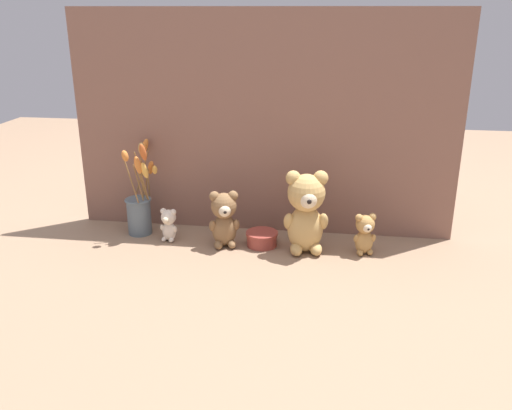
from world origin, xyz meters
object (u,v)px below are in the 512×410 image
object	(u,v)px
flower_vase	(140,206)
decorative_tin_tall	(262,239)
teddy_bear_small	(365,233)
teddy_bear_tiny	(169,224)
teddy_bear_medium	(224,218)
teddy_bear_large	(306,210)

from	to	relation	value
flower_vase	decorative_tin_tall	distance (m)	0.44
teddy_bear_small	teddy_bear_tiny	xyz separation A→B (m)	(-0.65, 0.01, -0.01)
teddy_bear_small	flower_vase	bearing A→B (deg)	175.54
teddy_bear_tiny	flower_vase	size ratio (longest dim) A/B	0.34
teddy_bear_medium	decorative_tin_tall	size ratio (longest dim) A/B	1.79
teddy_bear_large	flower_vase	distance (m)	0.58
teddy_bear_tiny	flower_vase	xyz separation A→B (m)	(-0.11, 0.05, 0.04)
teddy_bear_large	teddy_bear_medium	world-z (taller)	teddy_bear_large
teddy_bear_small	teddy_bear_large	bearing A→B (deg)	-178.19
teddy_bear_small	decorative_tin_tall	size ratio (longest dim) A/B	1.29
teddy_bear_large	teddy_bear_small	world-z (taller)	teddy_bear_large
teddy_bear_medium	flower_vase	xyz separation A→B (m)	(-0.31, 0.06, 0.00)
teddy_bear_small	teddy_bear_tiny	bearing A→B (deg)	178.82
teddy_bear_tiny	decorative_tin_tall	bearing A→B (deg)	0.52
teddy_bear_tiny	flower_vase	bearing A→B (deg)	158.05
teddy_bear_large	decorative_tin_tall	world-z (taller)	teddy_bear_large
teddy_bear_small	flower_vase	size ratio (longest dim) A/B	0.41
decorative_tin_tall	teddy_bear_tiny	bearing A→B (deg)	-179.48
teddy_bear_tiny	flower_vase	distance (m)	0.13
teddy_bear_medium	decorative_tin_tall	distance (m)	0.14
decorative_tin_tall	teddy_bear_medium	bearing A→B (deg)	-170.82
flower_vase	decorative_tin_tall	size ratio (longest dim) A/B	3.15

